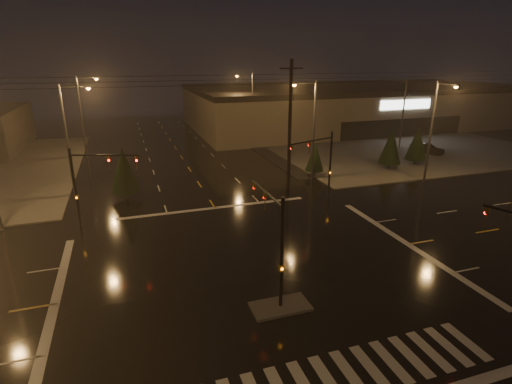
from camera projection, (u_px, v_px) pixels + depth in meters
ground at (256, 270)px, 23.96m from camera, size 140.00×140.00×0.00m
sidewalk_ne at (382, 142)px, 59.88m from camera, size 36.00×36.00×0.12m
median_island at (280, 307)px, 20.35m from camera, size 3.00×1.60×0.15m
crosswalk at (327, 379)px, 15.88m from camera, size 15.00×2.60×0.01m
stop_bar_far at (215, 208)px, 33.85m from camera, size 16.00×0.50×0.01m
parking_lot at (419, 142)px, 59.59m from camera, size 50.00×24.00×0.08m
retail_building at (356, 104)px, 74.53m from camera, size 60.20×28.30×7.20m
signal_mast_median at (275, 234)px, 20.00m from camera, size 0.25×4.59×6.00m
signal_mast_ne at (322, 158)px, 34.70m from camera, size 4.84×1.86×6.00m
signal_mast_nw at (88, 178)px, 29.01m from camera, size 4.84×1.86×6.00m
streetlight_1 at (70, 133)px, 34.92m from camera, size 2.77×0.32×10.00m
streetlight_2 at (83, 111)px, 49.30m from camera, size 2.77×0.32×10.00m
streetlight_3 at (311, 124)px, 39.82m from camera, size 2.77×0.32×10.00m
streetlight_4 at (251, 103)px, 57.79m from camera, size 2.77×0.32×10.00m
streetlight_6 at (434, 126)px, 38.74m from camera, size 0.32×2.77×10.00m
utility_pole_1 at (290, 125)px, 36.97m from camera, size 2.20×0.32×12.00m
conifer_0 at (315, 156)px, 41.96m from camera, size 1.95×1.95×3.74m
conifer_1 at (391, 146)px, 44.80m from camera, size 2.49×2.49×4.60m
conifer_2 at (417, 143)px, 46.47m from camera, size 2.48×2.48×4.58m
conifer_3 at (124, 170)px, 35.19m from camera, size 2.59×2.59×4.75m
car_parked at (427, 148)px, 52.50m from camera, size 3.68×4.74×1.51m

